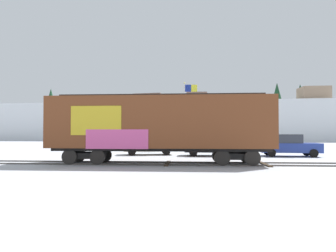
# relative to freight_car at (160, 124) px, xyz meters

# --- Properties ---
(ground_plane) EXTENTS (260.00, 260.00, 0.00)m
(ground_plane) POSITION_rel_freight_car_xyz_m (1.31, 0.00, -2.43)
(ground_plane) COLOR #B2B5BC
(track) EXTENTS (59.95, 6.05, 0.08)m
(track) POSITION_rel_freight_car_xyz_m (2.52, 0.19, -2.39)
(track) COLOR #4C4742
(track) RESTS_ON ground_plane
(freight_car) EXTENTS (13.37, 3.88, 4.26)m
(freight_car) POSITION_rel_freight_car_xyz_m (0.00, 0.00, 0.00)
(freight_car) COLOR brown
(freight_car) RESTS_ON ground_plane
(flagpole) EXTENTS (1.44, 0.36, 7.34)m
(flagpole) POSITION_rel_freight_car_xyz_m (0.69, 13.18, 2.27)
(flagpole) COLOR silver
(flagpole) RESTS_ON ground_plane
(hillside) EXTENTS (115.93, 31.19, 13.62)m
(hillside) POSITION_rel_freight_car_xyz_m (1.36, 58.81, 2.05)
(hillside) COLOR silver
(hillside) RESTS_ON ground_plane
(parked_car_tan) EXTENTS (4.50, 2.68, 1.65)m
(parked_car_tan) POSITION_rel_freight_car_xyz_m (-2.21, 6.81, -1.58)
(parked_car_tan) COLOR #9E8966
(parked_car_tan) RESTS_ON ground_plane
(parked_car_black) EXTENTS (4.44, 2.17, 1.64)m
(parked_car_black) POSITION_rel_freight_car_xyz_m (3.14, 6.42, -1.61)
(parked_car_black) COLOR black
(parked_car_black) RESTS_ON ground_plane
(parked_car_blue) EXTENTS (4.57, 1.91, 1.76)m
(parked_car_blue) POSITION_rel_freight_car_xyz_m (9.34, 6.82, -1.57)
(parked_car_blue) COLOR navy
(parked_car_blue) RESTS_ON ground_plane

